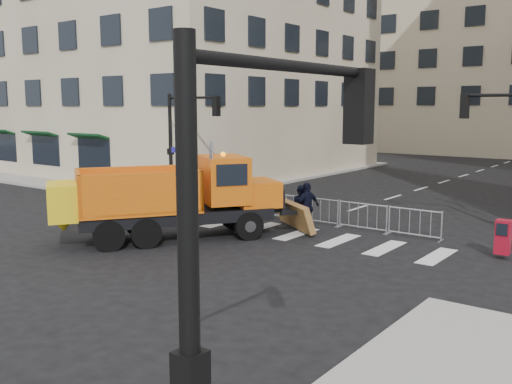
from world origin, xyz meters
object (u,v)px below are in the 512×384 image
Objects in this scene: plow_truck at (170,196)px; cop_b at (301,207)px; worker at (210,186)px; newspaper_box at (503,237)px; cop_a at (255,204)px; cop_c at (307,207)px.

cop_b is (2.74, 4.52, -0.73)m from plow_truck.
worker is at bearing 14.17° from cop_b.
cop_b is 0.96× the size of worker.
cop_b is 1.58× the size of newspaper_box.
plow_truck is at bearing -158.60° from newspaper_box.
worker is at bearing -65.08° from cop_a.
cop_c reaches higher than cop_b.
plow_truck is 5.32m from cop_c.
cop_c is 1.06× the size of worker.
cop_c is (1.75, 1.06, -0.06)m from cop_a.
worker is (-4.64, 2.64, 0.04)m from cop_a.
cop_a is 1.17× the size of cop_b.
plow_truck reaches higher than cop_c.
cop_a reaches higher than cop_c.
worker reaches higher than cop_c.
cop_c is 1.74× the size of newspaper_box.
newspaper_box is (13.49, -1.24, -0.35)m from worker.
cop_a is 1.13× the size of worker.
cop_c is 6.59m from worker.
newspaper_box is at bearing 109.45° from cop_c.
cop_a is at bearing -42.14° from cop_c.
cop_c is at bearing -23.58° from worker.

